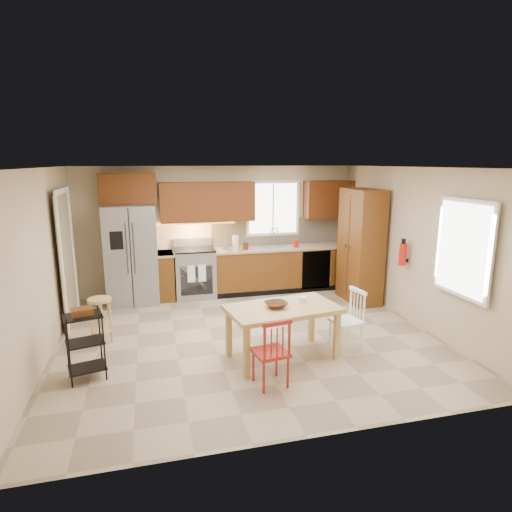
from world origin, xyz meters
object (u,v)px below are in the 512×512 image
Objects in this scene: dining_table at (282,333)px; chair_white at (346,320)px; soap_bottle at (296,242)px; refrigerator at (132,255)px; bar_stool at (101,321)px; chair_red at (271,351)px; pantry at (361,246)px; table_bowl at (276,308)px; range_stove at (195,274)px; utility_cart at (85,346)px; fire_extinguisher at (403,254)px; table_jar at (303,301)px.

chair_white is (0.95, 0.05, 0.07)m from dining_table.
soap_bottle is at bearing -13.79° from chair_white.
refrigerator is at bearing 179.55° from soap_bottle.
chair_red is at bearing -40.55° from bar_stool.
bar_stool is at bearing -168.53° from pantry.
bar_stool is at bearing 155.21° from table_bowl.
range_stove reaches higher than chair_red.
chair_white is at bearing -44.20° from refrigerator.
chair_white reaches higher than bar_stool.
range_stove is at bearing 88.79° from chair_red.
refrigerator is 2.95m from utility_cart.
table_bowl is at bearing -159.10° from fire_extinguisher.
refrigerator is at bearing 77.24° from bar_stool.
refrigerator is 2.15× the size of chair_white.
range_stove reaches higher than dining_table.
range_stove is 3.11m from table_jar.
fire_extinguisher is 4.94m from utility_cart.
chair_white is 1.24× the size of bar_stool.
table_jar is at bearing -12.84° from utility_cart.
soap_bottle is 0.28× the size of bar_stool.
chair_red is at bearing -133.48° from pantry.
range_stove is 1.09× the size of chair_red.
table_bowl is at bearing -167.47° from table_jar.
pantry is 3.00m from dining_table.
pantry is 1.46× the size of dining_table.
pantry is at bearing -18.29° from range_stove.
table_bowl is (-2.43, -0.93, -0.39)m from fire_extinguisher.
bar_stool is at bearing 147.17° from dining_table.
fire_extinguisher is at bearing -66.61° from chair_white.
bar_stool is (-3.34, 1.01, -0.08)m from chair_white.
soap_bottle is (2.03, -0.08, 0.54)m from range_stove.
refrigerator is 1.24m from range_stove.
bar_stool is at bearing 178.42° from fire_extinguisher.
refrigerator reaches higher than fire_extinguisher.
fire_extinguisher reaches higher than table_jar.
pantry is 3.07× the size of bar_stool.
table_bowl is 2.57× the size of table_jar.
refrigerator is 0.87× the size of pantry.
fire_extinguisher reaches higher than bar_stool.
refrigerator is at bearing 129.26° from table_jar.
bar_stool is (-2.39, 1.06, -0.01)m from dining_table.
refrigerator is 1.26× the size of dining_table.
chair_white is (1.30, 0.70, 0.00)m from chair_red.
refrigerator is 3.64m from table_jar.
refrigerator reaches higher than bar_stool.
refrigerator is 4.76m from fire_extinguisher.
fire_extinguisher reaches higher than chair_white.
fire_extinguisher is 1.78m from chair_white.
soap_bottle is 4.07m from bar_stool.
refrigerator is 3.56m from dining_table.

